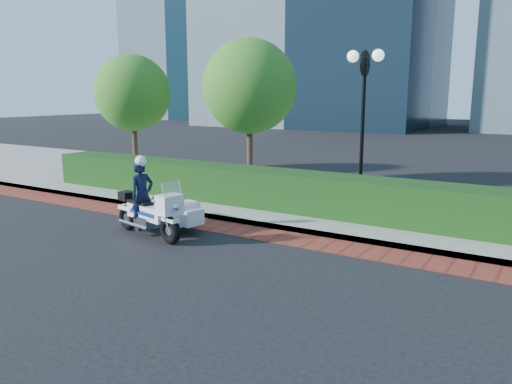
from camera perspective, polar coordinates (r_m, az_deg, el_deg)
The scene contains 8 objects.
ground at distance 10.42m, azimuth -3.59°, elevation -6.77°, with size 120.00×120.00×0.00m, color black.
brick_strip at distance 11.62m, azimuth 0.69°, elevation -4.81°, with size 60.00×1.00×0.01m, color maroon.
sidewalk at distance 15.53m, azimuth 9.27°, elevation -0.60°, with size 60.00×8.00×0.15m, color gray.
hedge_main at distance 13.26m, azimuth 5.37°, elevation 0.02°, with size 18.00×1.20×1.00m, color black.
lamppost at distance 14.10m, azimuth 12.18°, elevation 9.93°, with size 1.02×0.70×4.21m.
tree_a at distance 20.73m, azimuth -13.92°, elevation 10.91°, with size 3.00×3.00×4.58m.
tree_b at distance 17.26m, azimuth -0.74°, elevation 11.94°, with size 3.20×3.20×4.89m.
police_motorcycle at distance 11.78m, azimuth -11.25°, elevation -1.66°, with size 2.27×1.85×1.85m.
Camera 1 is at (5.74, -8.08, 3.21)m, focal length 35.00 mm.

